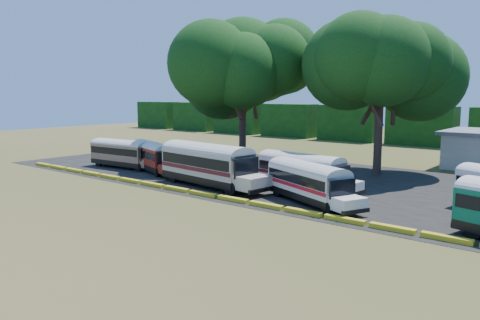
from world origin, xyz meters
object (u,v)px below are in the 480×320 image
Objects in this scene: bus_cream_west at (208,162)px; bus_white_red at (309,180)px; bus_beige at (123,152)px; bus_red at (153,155)px; tree_west at (243,64)px.

bus_white_red is (9.86, 0.08, -0.41)m from bus_cream_west.
bus_beige and bus_red have the same top height.
bus_cream_west reaches higher than bus_beige.
bus_cream_west is (9.73, -2.26, 0.36)m from bus_red.
bus_red is 14.59m from tree_west.
bus_white_red is 0.56× the size of tree_west.
bus_red reaches higher than bus_white_red.
bus_red is 1.02× the size of bus_white_red.
bus_beige is 23.94m from bus_white_red.
bus_beige is 1.02× the size of bus_white_red.
bus_beige is 4.31m from bus_red.
bus_cream_west is 17.02m from tree_west.
bus_red is 0.82× the size of bus_cream_west.
bus_cream_west reaches higher than bus_red.
bus_white_red is (23.88, -1.70, -0.05)m from bus_beige.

